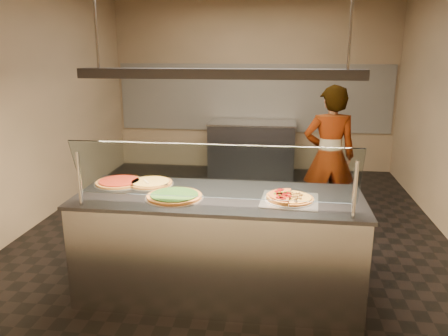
# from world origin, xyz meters

# --- Properties ---
(ground) EXTENTS (5.00, 6.00, 0.02)m
(ground) POSITION_xyz_m (0.00, 0.00, -0.01)
(ground) COLOR black
(ground) RESTS_ON ground
(wall_back) EXTENTS (5.00, 0.02, 3.00)m
(wall_back) POSITION_xyz_m (0.00, 3.01, 1.50)
(wall_back) COLOR tan
(wall_back) RESTS_ON ground
(wall_front) EXTENTS (5.00, 0.02, 3.00)m
(wall_front) POSITION_xyz_m (0.00, -3.01, 1.50)
(wall_front) COLOR tan
(wall_front) RESTS_ON ground
(wall_left) EXTENTS (0.02, 6.00, 3.00)m
(wall_left) POSITION_xyz_m (-2.51, 0.00, 1.50)
(wall_left) COLOR tan
(wall_left) RESTS_ON ground
(tile_band) EXTENTS (4.90, 0.02, 1.20)m
(tile_band) POSITION_xyz_m (0.00, 2.98, 1.30)
(tile_band) COLOR silver
(tile_band) RESTS_ON wall_back
(serving_counter) EXTENTS (2.46, 0.94, 0.93)m
(serving_counter) POSITION_xyz_m (0.02, -1.42, 0.47)
(serving_counter) COLOR #B7B7BC
(serving_counter) RESTS_ON ground
(sneeze_guard) EXTENTS (2.22, 0.18, 0.54)m
(sneeze_guard) POSITION_xyz_m (0.02, -1.76, 1.23)
(sneeze_guard) COLOR #B7B7BC
(sneeze_guard) RESTS_ON serving_counter
(perforated_tray) EXTENTS (0.50, 0.50, 0.01)m
(perforated_tray) POSITION_xyz_m (0.62, -1.49, 0.94)
(perforated_tray) COLOR silver
(perforated_tray) RESTS_ON serving_counter
(half_pizza_pepperoni) EXTENTS (0.22, 0.40, 0.05)m
(half_pizza_pepperoni) POSITION_xyz_m (0.53, -1.49, 0.96)
(half_pizza_pepperoni) COLOR brown
(half_pizza_pepperoni) RESTS_ON perforated_tray
(half_pizza_sausage) EXTENTS (0.22, 0.40, 0.04)m
(half_pizza_sausage) POSITION_xyz_m (0.71, -1.49, 0.96)
(half_pizza_sausage) COLOR brown
(half_pizza_sausage) RESTS_ON perforated_tray
(pizza_spinach) EXTENTS (0.49, 0.49, 0.03)m
(pizza_spinach) POSITION_xyz_m (-0.34, -1.54, 0.95)
(pizza_spinach) COLOR silver
(pizza_spinach) RESTS_ON serving_counter
(pizza_cheese) EXTENTS (0.43, 0.43, 0.03)m
(pizza_cheese) POSITION_xyz_m (-0.66, -1.19, 0.94)
(pizza_cheese) COLOR silver
(pizza_cheese) RESTS_ON serving_counter
(pizza_tomato) EXTENTS (0.46, 0.46, 0.03)m
(pizza_tomato) POSITION_xyz_m (-0.95, -1.20, 0.94)
(pizza_tomato) COLOR silver
(pizza_tomato) RESTS_ON serving_counter
(pizza_spatula) EXTENTS (0.27, 0.19, 0.02)m
(pizza_spatula) POSITION_xyz_m (-0.63, -1.23, 0.96)
(pizza_spatula) COLOR #B7B7BC
(pizza_spatula) RESTS_ON pizza_spinach
(prep_table) EXTENTS (1.51, 0.74, 0.93)m
(prep_table) POSITION_xyz_m (0.02, 2.55, 0.47)
(prep_table) COLOR #3D3D43
(prep_table) RESTS_ON ground
(worker) EXTENTS (0.67, 0.47, 1.74)m
(worker) POSITION_xyz_m (1.12, 0.39, 0.87)
(worker) COLOR #3F3A49
(worker) RESTS_ON ground
(heat_lamp_housing) EXTENTS (2.30, 0.18, 0.08)m
(heat_lamp_housing) POSITION_xyz_m (0.02, -1.42, 1.95)
(heat_lamp_housing) COLOR #3D3D43
(heat_lamp_housing) RESTS_ON ceiling
(lamp_rod_left) EXTENTS (0.02, 0.02, 1.01)m
(lamp_rod_left) POSITION_xyz_m (-0.98, -1.42, 2.50)
(lamp_rod_left) COLOR #B7B7BC
(lamp_rod_left) RESTS_ON ceiling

